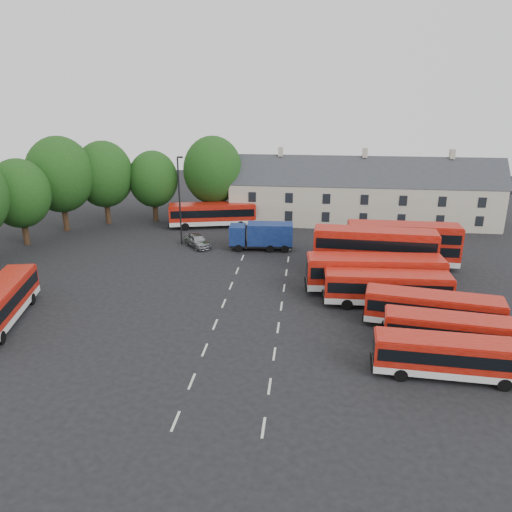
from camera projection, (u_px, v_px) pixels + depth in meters
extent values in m
plane|color=black|center=(220.00, 313.00, 41.28)|extent=(140.00, 140.00, 0.00)
cube|color=beige|center=(175.00, 421.00, 28.14)|extent=(0.15, 1.80, 0.01)
cube|color=beige|center=(192.00, 381.00, 31.89)|extent=(0.15, 1.80, 0.01)
cube|color=beige|center=(205.00, 350.00, 35.65)|extent=(0.15, 1.80, 0.01)
cube|color=beige|center=(215.00, 324.00, 39.40)|extent=(0.15, 1.80, 0.01)
cube|color=beige|center=(224.00, 303.00, 43.16)|extent=(0.15, 1.80, 0.01)
cube|color=beige|center=(231.00, 286.00, 46.91)|extent=(0.15, 1.80, 0.01)
cube|color=beige|center=(237.00, 271.00, 50.67)|extent=(0.15, 1.80, 0.01)
cube|color=beige|center=(243.00, 258.00, 54.42)|extent=(0.15, 1.80, 0.01)
cube|color=beige|center=(247.00, 246.00, 58.17)|extent=(0.15, 1.80, 0.01)
cube|color=beige|center=(263.00, 427.00, 27.62)|extent=(0.15, 1.80, 0.01)
cube|color=beige|center=(270.00, 386.00, 31.37)|extent=(0.15, 1.80, 0.01)
cube|color=beige|center=(274.00, 354.00, 35.13)|extent=(0.15, 1.80, 0.01)
cube|color=beige|center=(278.00, 328.00, 38.88)|extent=(0.15, 1.80, 0.01)
cube|color=beige|center=(281.00, 306.00, 42.64)|extent=(0.15, 1.80, 0.01)
cube|color=beige|center=(284.00, 288.00, 46.39)|extent=(0.15, 1.80, 0.01)
cube|color=beige|center=(286.00, 273.00, 50.15)|extent=(0.15, 1.80, 0.01)
cube|color=beige|center=(288.00, 259.00, 53.90)|extent=(0.15, 1.80, 0.01)
cube|color=beige|center=(290.00, 248.00, 57.66)|extent=(0.15, 1.80, 0.01)
cylinder|color=black|center=(25.00, 229.00, 58.40)|extent=(0.70, 0.70, 3.67)
ellipsoid|color=#103C12|center=(19.00, 193.00, 56.99)|extent=(6.93, 6.93, 7.97)
cylinder|color=black|center=(65.00, 214.00, 63.71)|extent=(0.70, 0.70, 4.38)
ellipsoid|color=#103C12|center=(60.00, 175.00, 62.04)|extent=(8.25, 8.25, 9.49)
cylinder|color=black|center=(107.00, 209.00, 67.10)|extent=(0.70, 0.70, 4.02)
ellipsoid|color=#103C12|center=(104.00, 174.00, 65.57)|extent=(7.59, 7.59, 8.73)
cylinder|color=black|center=(155.00, 208.00, 68.44)|extent=(0.70, 0.70, 3.50)
ellipsoid|color=#103C12|center=(153.00, 179.00, 67.11)|extent=(6.60, 6.60, 7.59)
cylinder|color=black|center=(214.00, 206.00, 68.43)|extent=(0.70, 0.70, 4.20)
ellipsoid|color=#103C12|center=(213.00, 170.00, 66.83)|extent=(7.92, 7.92, 9.11)
cube|color=beige|center=(361.00, 203.00, 67.08)|extent=(35.00, 7.00, 5.50)
cube|color=#2D3035|center=(363.00, 183.00, 66.18)|extent=(35.70, 7.13, 7.13)
cube|color=beige|center=(281.00, 151.00, 66.02)|extent=(0.60, 0.90, 1.20)
cube|color=beige|center=(365.00, 153.00, 64.87)|extent=(0.60, 0.90, 1.20)
cube|color=beige|center=(452.00, 154.00, 63.73)|extent=(0.60, 0.90, 1.20)
cube|color=silver|center=(449.00, 368.00, 32.13)|extent=(9.82, 2.83, 0.49)
cube|color=#A2160A|center=(452.00, 353.00, 31.76)|extent=(9.82, 2.83, 1.72)
cube|color=black|center=(452.00, 352.00, 31.75)|extent=(9.44, 2.86, 0.84)
cube|color=#A2160A|center=(453.00, 340.00, 31.47)|extent=(9.62, 2.73, 0.11)
cylinder|color=black|center=(401.00, 375.00, 31.79)|extent=(0.90, 0.30, 0.88)
cylinder|color=black|center=(496.00, 368.00, 32.62)|extent=(0.90, 0.30, 0.88)
cube|color=silver|center=(453.00, 343.00, 35.14)|extent=(9.91, 3.45, 0.49)
cube|color=#A2160A|center=(456.00, 329.00, 34.78)|extent=(9.91, 3.45, 1.72)
cube|color=black|center=(456.00, 329.00, 34.76)|extent=(9.54, 3.46, 0.84)
cube|color=#A2160A|center=(457.00, 318.00, 34.48)|extent=(9.71, 3.34, 0.11)
cylinder|color=black|center=(408.00, 348.00, 35.01)|extent=(0.91, 0.36, 0.88)
cylinder|color=black|center=(498.00, 345.00, 35.44)|extent=(0.91, 0.36, 0.88)
cube|color=silver|center=(431.00, 320.00, 38.54)|extent=(10.39, 3.94, 0.51)
cube|color=#A2160A|center=(433.00, 306.00, 38.16)|extent=(10.39, 3.94, 1.80)
cube|color=black|center=(433.00, 306.00, 38.15)|extent=(10.00, 3.93, 0.88)
cube|color=#A2160A|center=(435.00, 295.00, 37.85)|extent=(10.18, 3.82, 0.11)
cylinder|color=black|center=(387.00, 324.00, 38.51)|extent=(0.95, 0.41, 0.92)
cylinder|color=black|center=(474.00, 322.00, 38.74)|extent=(0.95, 0.41, 0.92)
cube|color=silver|center=(386.00, 298.00, 42.49)|extent=(10.61, 2.66, 0.53)
cube|color=#A2160A|center=(387.00, 285.00, 42.10)|extent=(10.61, 2.66, 1.87)
cube|color=black|center=(387.00, 284.00, 42.08)|extent=(10.19, 2.70, 0.91)
cube|color=#A2160A|center=(388.00, 274.00, 41.77)|extent=(10.40, 2.55, 0.12)
cylinder|color=black|center=(347.00, 304.00, 41.83)|extent=(0.97, 0.29, 0.96)
cylinder|color=black|center=(423.00, 297.00, 43.32)|extent=(0.97, 0.29, 0.96)
cube|color=silver|center=(374.00, 284.00, 45.15)|extent=(12.30, 3.53, 0.61)
cube|color=#A2160A|center=(375.00, 269.00, 44.70)|extent=(12.30, 3.53, 2.15)
cube|color=black|center=(375.00, 269.00, 44.68)|extent=(11.82, 3.56, 1.05)
cube|color=#A2160A|center=(376.00, 258.00, 44.32)|extent=(12.05, 3.40, 0.13)
cylinder|color=black|center=(332.00, 291.00, 44.24)|extent=(1.12, 0.38, 1.10)
cylinder|color=black|center=(413.00, 282.00, 46.26)|extent=(1.12, 0.38, 1.10)
cube|color=silver|center=(373.00, 268.00, 49.01)|extent=(11.79, 3.31, 0.58)
cube|color=#A2160A|center=(374.00, 248.00, 48.33)|extent=(11.79, 3.31, 3.55)
cube|color=black|center=(374.00, 255.00, 48.56)|extent=(11.33, 3.35, 1.01)
cube|color=#A2160A|center=(376.00, 230.00, 47.73)|extent=(11.55, 3.19, 0.13)
cylinder|color=black|center=(334.00, 273.00, 48.58)|extent=(1.07, 0.36, 1.06)
cylinder|color=black|center=(410.00, 269.00, 49.63)|extent=(1.07, 0.36, 1.06)
cube|color=black|center=(375.00, 242.00, 48.10)|extent=(11.33, 3.35, 1.01)
cube|color=silver|center=(401.00, 259.00, 51.57)|extent=(11.28, 2.75, 0.56)
cube|color=#A2160A|center=(403.00, 241.00, 50.92)|extent=(11.28, 2.75, 3.42)
cube|color=black|center=(402.00, 247.00, 51.13)|extent=(10.83, 2.80, 0.97)
cube|color=#A2160A|center=(404.00, 224.00, 50.34)|extent=(11.05, 2.64, 0.12)
cylinder|color=black|center=(366.00, 264.00, 51.01)|extent=(1.03, 0.30, 1.02)
cylinder|color=black|center=(434.00, 260.00, 52.31)|extent=(1.03, 0.30, 1.02)
cube|color=black|center=(403.00, 235.00, 50.70)|extent=(10.83, 2.80, 0.97)
cube|color=silver|center=(3.00, 314.00, 39.40)|extent=(4.66, 11.08, 0.54)
cube|color=#A2160A|center=(0.00, 300.00, 38.99)|extent=(4.66, 11.08, 1.92)
cube|color=black|center=(0.00, 300.00, 38.98)|extent=(4.63, 10.67, 0.93)
cylinder|color=black|center=(1.00, 338.00, 36.34)|extent=(0.47, 1.02, 0.98)
cylinder|color=black|center=(5.00, 300.00, 42.63)|extent=(0.47, 1.02, 0.98)
cube|color=silver|center=(213.00, 221.00, 65.73)|extent=(11.48, 5.00, 0.56)
cube|color=#A2160A|center=(212.00, 212.00, 65.31)|extent=(11.48, 5.00, 1.98)
cube|color=black|center=(212.00, 212.00, 65.30)|extent=(11.06, 4.96, 0.97)
cube|color=#A2160A|center=(212.00, 204.00, 64.97)|extent=(11.24, 4.85, 0.12)
cylinder|color=black|center=(185.00, 227.00, 64.35)|extent=(1.06, 0.51, 1.02)
cylinder|color=black|center=(239.00, 220.00, 67.30)|extent=(1.06, 0.51, 1.02)
cube|color=black|center=(261.00, 245.00, 56.89)|extent=(7.20, 2.32, 0.27)
cube|color=navy|center=(238.00, 234.00, 56.61)|extent=(1.91, 2.32, 2.13)
cube|color=black|center=(230.00, 232.00, 56.55)|extent=(0.21, 1.89, 1.06)
cube|color=navy|center=(270.00, 234.00, 56.40)|extent=(5.19, 2.53, 2.40)
cylinder|color=black|center=(239.00, 248.00, 56.10)|extent=(0.90, 0.30, 0.89)
cylinder|color=black|center=(285.00, 244.00, 57.75)|extent=(0.90, 0.30, 0.89)
imported|color=#95979C|center=(197.00, 241.00, 57.84)|extent=(4.12, 4.53, 1.49)
cylinder|color=black|center=(180.00, 202.00, 57.29)|extent=(0.18, 0.18, 10.22)
cube|color=black|center=(180.00, 157.00, 55.59)|extent=(0.62, 0.27, 0.18)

